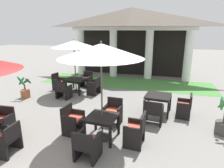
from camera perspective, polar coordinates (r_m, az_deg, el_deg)
ground_plane at (r=5.73m, az=-11.17°, el=-17.43°), size 60.00×60.00×0.00m
background_pavilion at (r=12.84m, az=5.88°, el=16.86°), size 8.33×2.44×4.45m
lawn_strip at (r=11.70m, az=4.02°, el=0.44°), size 10.13×2.67×0.01m
patio_table_near_foreground at (r=7.52m, az=13.59°, el=-3.90°), size 1.02×1.02×0.72m
patio_chair_near_foreground_east at (r=7.55m, az=20.88°, el=-6.25°), size 0.55×0.66×0.87m
patio_chair_near_foreground_south at (r=6.70m, az=12.27°, el=-8.25°), size 0.66×0.55×0.86m
patio_table_mid_left at (r=5.65m, az=-2.96°, el=-10.49°), size 0.89×0.89×0.71m
patio_umbrella_mid_left at (r=5.09m, az=-3.27°, el=9.63°), size 2.30×2.30×2.84m
patio_chair_mid_left_east at (r=5.47m, az=7.13°, el=-13.63°), size 0.55×0.64×0.94m
patio_chair_mid_left_south at (r=4.98m, az=-7.45°, el=-17.55°), size 0.59×0.62×0.82m
patio_chair_mid_left_north at (r=6.58m, az=0.37°, el=-8.36°), size 0.59×0.53×0.88m
patio_chair_mid_left_west at (r=6.14m, az=-11.74°, el=-10.48°), size 0.54×0.65×0.89m
patio_table_mid_right at (r=9.97m, az=-10.76°, el=1.10°), size 1.13×1.13×0.71m
patio_umbrella_mid_right at (r=9.68m, az=-11.32°, el=11.50°), size 2.20×2.20×2.68m
patio_chair_mid_right_south at (r=9.19m, az=-14.31°, el=-1.81°), size 0.66×0.60×0.83m
patio_chair_mid_right_west at (r=10.64m, az=-15.57°, el=0.48°), size 0.63×0.62×0.88m
patio_chair_mid_right_east at (r=9.49m, az=-5.27°, el=-0.63°), size 0.58×0.67×0.87m
patio_chair_mid_right_north at (r=10.91m, az=-7.65°, el=1.32°), size 0.64×0.60×0.84m
patio_chair_far_back_north at (r=6.98m, az=-29.73°, el=-9.44°), size 0.61×0.53×0.79m
patio_chair_far_back_east at (r=5.79m, az=-29.00°, el=-14.26°), size 0.58×0.63×0.83m
potted_palm_left_edge at (r=9.92m, az=-24.46°, el=-1.88°), size 0.54×0.52×1.10m
potted_palm_right_edge at (r=6.88m, az=30.37°, el=-9.75°), size 0.56×0.56×1.24m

